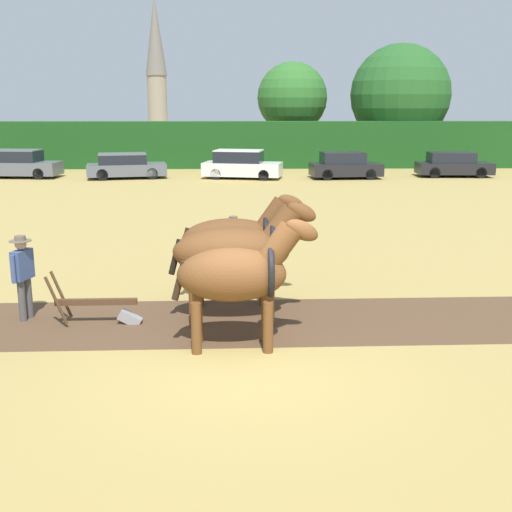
% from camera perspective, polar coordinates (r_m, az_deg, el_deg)
% --- Properties ---
extents(ground_plane, '(240.00, 240.00, 0.00)m').
position_cam_1_polar(ground_plane, '(10.92, -0.45, -9.37)').
color(ground_plane, '#A88E4C').
extents(plowed_furrow_strip, '(27.52, 3.42, 0.01)m').
position_cam_1_polar(plowed_furrow_strip, '(13.43, -20.11, -5.75)').
color(plowed_furrow_strip, brown).
rests_on(plowed_furrow_strip, ground).
extents(hedgerow, '(65.39, 1.73, 2.99)m').
position_cam_1_polar(hedgerow, '(42.67, -1.07, 9.87)').
color(hedgerow, '#194719').
rests_on(hedgerow, ground).
extents(tree_center_left, '(5.01, 5.01, 7.02)m').
position_cam_1_polar(tree_center_left, '(47.28, 3.25, 13.86)').
color(tree_center_left, '#423323').
rests_on(tree_center_left, ground).
extents(tree_center, '(6.92, 6.92, 8.17)m').
position_cam_1_polar(tree_center, '(47.06, 12.69, 13.81)').
color(tree_center, '#423323').
rests_on(tree_center, ground).
extents(church_spire, '(2.45, 2.45, 15.90)m').
position_cam_1_polar(church_spire, '(77.34, -8.87, 16.44)').
color(church_spire, gray).
rests_on(church_spire, ground).
extents(draft_horse_lead_left, '(2.60, 1.02, 2.38)m').
position_cam_1_polar(draft_horse_lead_left, '(11.11, -1.60, -1.62)').
color(draft_horse_lead_left, brown).
rests_on(draft_horse_lead_left, ground).
extents(draft_horse_lead_right, '(2.92, 1.05, 2.47)m').
position_cam_1_polar(draft_horse_lead_right, '(12.39, -1.70, 0.41)').
color(draft_horse_lead_right, brown).
rests_on(draft_horse_lead_right, ground).
extents(draft_horse_trail_left, '(2.78, 0.99, 2.42)m').
position_cam_1_polar(draft_horse_trail_left, '(13.71, -1.77, 1.50)').
color(draft_horse_trail_left, brown).
rests_on(draft_horse_trail_left, ground).
extents(plow, '(1.80, 0.47, 1.13)m').
position_cam_1_polar(plow, '(12.93, -13.40, -4.50)').
color(plow, '#4C331E').
rests_on(plow, ground).
extents(farmer_at_plow, '(0.43, 0.64, 1.71)m').
position_cam_1_polar(farmer_at_plow, '(13.47, -20.01, -1.25)').
color(farmer_at_plow, '#4C4C4C').
rests_on(farmer_at_plow, ground).
extents(farmer_beside_team, '(0.50, 0.44, 1.59)m').
position_cam_1_polar(farmer_beside_team, '(15.44, -2.02, 1.07)').
color(farmer_beside_team, '#38332D').
rests_on(farmer_beside_team, ground).
extents(parked_car_left, '(4.59, 2.19, 1.59)m').
position_cam_1_polar(parked_car_left, '(39.37, -20.32, 7.65)').
color(parked_car_left, '#565B66').
rests_on(parked_car_left, ground).
extents(parked_car_center_left, '(4.67, 2.65, 1.41)m').
position_cam_1_polar(parked_car_center_left, '(37.37, -11.53, 7.83)').
color(parked_car_center_left, '#565B66').
rests_on(parked_car_center_left, ground).
extents(parked_car_center, '(4.65, 2.65, 1.60)m').
position_cam_1_polar(parked_car_center, '(36.59, -1.32, 8.09)').
color(parked_car_center, silver).
rests_on(parked_car_center, ground).
extents(parked_car_center_right, '(4.09, 2.08, 1.49)m').
position_cam_1_polar(parked_car_center_right, '(36.94, 7.90, 7.94)').
color(parked_car_center_right, black).
rests_on(parked_car_center_right, ground).
extents(parked_car_right, '(4.30, 1.85, 1.41)m').
position_cam_1_polar(parked_car_right, '(39.18, 17.13, 7.75)').
color(parked_car_right, black).
rests_on(parked_car_right, ground).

